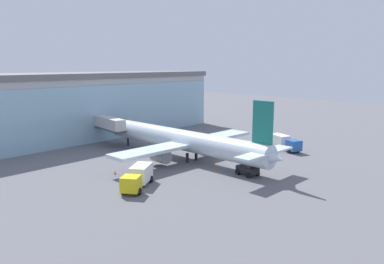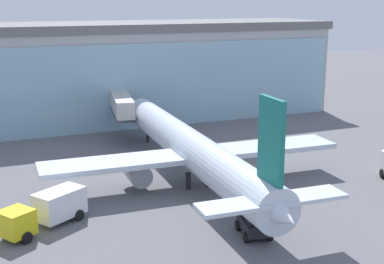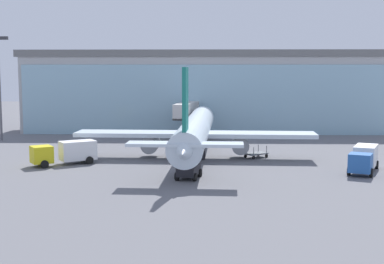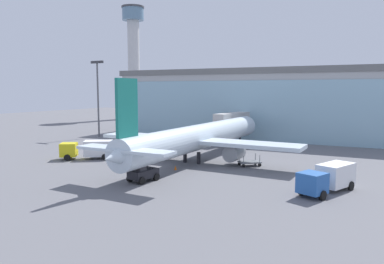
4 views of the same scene
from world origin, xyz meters
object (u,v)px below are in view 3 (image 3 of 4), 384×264
object	(u,v)px
jet_bridge	(189,110)
pushback_tug	(188,169)
safety_cone_nose	(194,164)
fuel_truck	(364,158)
airplane	(196,131)
baggage_cart	(256,154)
catering_truck	(66,152)
safety_cone_wingtip	(93,153)

from	to	relation	value
jet_bridge	pushback_tug	world-z (taller)	jet_bridge
safety_cone_nose	fuel_truck	bearing A→B (deg)	-4.02
jet_bridge	airplane	bearing A→B (deg)	-166.20
jet_bridge	airplane	distance (m)	20.80
baggage_cart	safety_cone_nose	world-z (taller)	baggage_cart
pushback_tug	airplane	bearing A→B (deg)	10.28
catering_truck	safety_cone_nose	world-z (taller)	catering_truck
pushback_tug	jet_bridge	bearing A→B (deg)	13.81
baggage_cart	pushback_tug	xyz separation A→B (m)	(-7.20, -13.59, 0.47)
jet_bridge	catering_truck	xyz separation A→B (m)	(-11.77, -27.28, -2.83)
fuel_truck	safety_cone_wingtip	world-z (taller)	fuel_truck
baggage_cart	safety_cone_wingtip	distance (m)	20.84
airplane	safety_cone_nose	xyz separation A→B (m)	(0.38, -6.85, -3.03)
catering_truck	safety_cone_wingtip	world-z (taller)	catering_truck
baggage_cart	safety_cone_nose	distance (m)	9.93
jet_bridge	airplane	world-z (taller)	airplane
airplane	catering_truck	distance (m)	15.97
airplane	safety_cone_wingtip	size ratio (longest dim) A/B	72.28
airplane	baggage_cart	size ratio (longest dim) A/B	12.66
safety_cone_nose	safety_cone_wingtip	world-z (taller)	same
catering_truck	fuel_truck	distance (m)	33.18
safety_cone_nose	catering_truck	bearing A→B (deg)	179.30
baggage_cart	safety_cone_wingtip	size ratio (longest dim) A/B	5.71
safety_cone_nose	safety_cone_wingtip	size ratio (longest dim) A/B	1.00
catering_truck	airplane	bearing A→B (deg)	169.40
pushback_tug	safety_cone_wingtip	world-z (taller)	pushback_tug
baggage_cart	safety_cone_nose	bearing A→B (deg)	-179.14
airplane	safety_cone_wingtip	xyz separation A→B (m)	(-13.29, 0.56, -3.03)
fuel_truck	safety_cone_nose	xyz separation A→B (m)	(-18.37, 1.29, -1.19)
jet_bridge	safety_cone_nose	distance (m)	27.91
fuel_truck	safety_cone_wingtip	bearing A→B (deg)	-85.06
catering_truck	safety_cone_nose	distance (m)	14.83
pushback_tug	safety_cone_nose	bearing A→B (deg)	8.48
jet_bridge	fuel_truck	world-z (taller)	jet_bridge
jet_bridge	baggage_cart	xyz separation A→B (m)	(10.17, -20.58, -3.80)
fuel_truck	safety_cone_wingtip	distance (m)	33.22
catering_truck	pushback_tug	xyz separation A→B (m)	(14.74, -6.89, -0.49)
safety_cone_wingtip	baggage_cart	bearing A→B (deg)	-1.45
safety_cone_wingtip	pushback_tug	bearing A→B (deg)	-46.00
airplane	safety_cone_wingtip	world-z (taller)	airplane
safety_cone_nose	jet_bridge	bearing A→B (deg)	96.27
pushback_tug	catering_truck	bearing A→B (deg)	73.78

